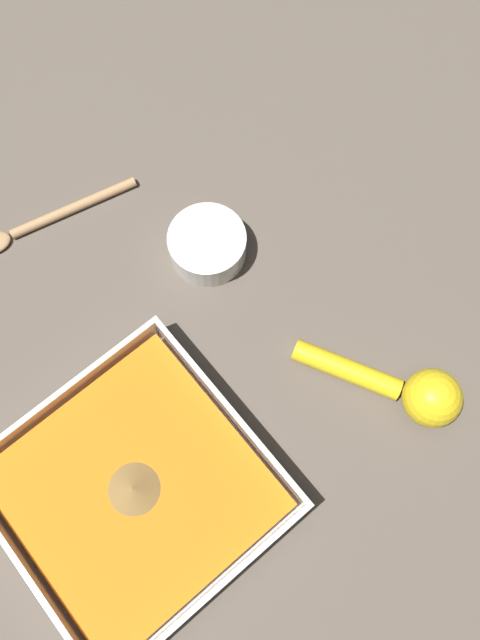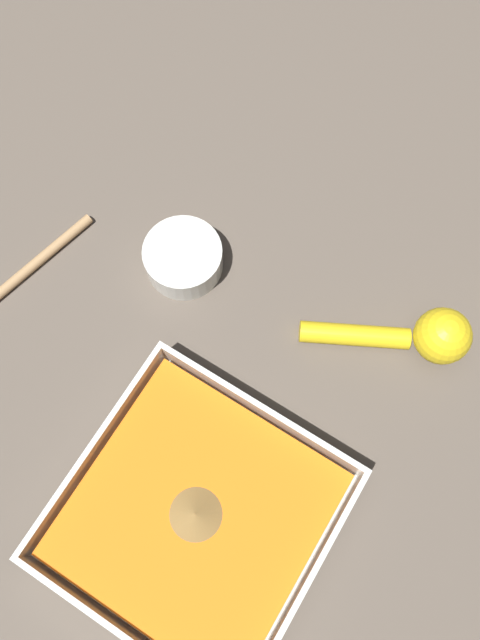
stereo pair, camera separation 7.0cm
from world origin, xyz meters
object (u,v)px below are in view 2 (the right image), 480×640
(lemon_squeezer, at_px, (422,336))
(wooden_spoon, at_px, (16,280))
(square_dish, at_px, (197,515))
(spice_bowl, at_px, (184,259))

(lemon_squeezer, bearing_deg, wooden_spoon, 174.99)
(square_dish, bearing_deg, spice_bowl, -53.86)
(wooden_spoon, bearing_deg, square_dish, 84.53)
(spice_bowl, relative_size, wooden_spoon, 0.46)
(lemon_squeezer, height_order, wooden_spoon, lemon_squeezer)
(spice_bowl, bearing_deg, lemon_squeezer, -168.11)
(lemon_squeezer, bearing_deg, spice_bowl, 164.29)
(square_dish, distance_m, wooden_spoon, 0.35)
(square_dish, bearing_deg, wooden_spoon, -18.54)
(spice_bowl, bearing_deg, wooden_spoon, 38.01)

